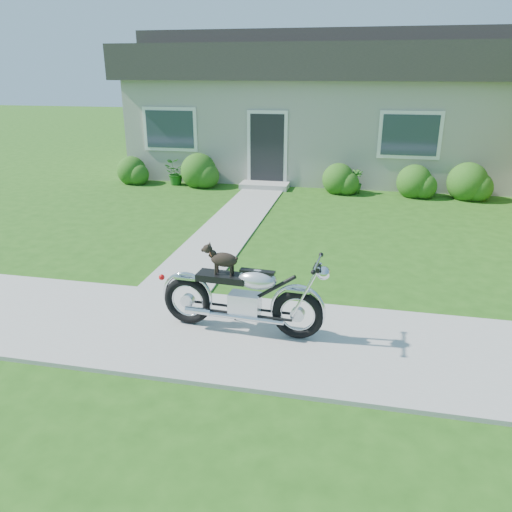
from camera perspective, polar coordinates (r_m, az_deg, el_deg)
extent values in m
plane|color=#235114|center=(6.63, -0.72, -9.15)|extent=(80.00, 80.00, 0.00)
cube|color=#9E9B93|center=(6.62, -0.72, -9.00)|extent=(24.00, 2.20, 0.04)
cube|color=#9E9B93|center=(11.45, -2.53, 3.90)|extent=(1.20, 8.00, 0.03)
cube|color=#B0A99F|center=(17.75, 8.12, 14.53)|extent=(12.00, 6.00, 3.00)
cube|color=#2D2B28|center=(17.67, 8.46, 20.99)|extent=(12.60, 6.60, 1.00)
cube|color=#2D2B28|center=(17.69, 8.59, 23.25)|extent=(12.60, 2.00, 0.60)
cube|color=black|center=(15.02, 1.27, 11.94)|extent=(1.00, 0.06, 2.10)
cube|color=#9E9B93|center=(14.85, 0.99, 8.04)|extent=(1.40, 0.70, 0.16)
cube|color=#2D3847|center=(15.78, -9.81, 14.08)|extent=(1.70, 0.05, 1.30)
cube|color=#2D3847|center=(14.73, 17.18, 13.06)|extent=(1.70, 0.05, 1.30)
sphere|color=#275717|center=(14.48, 17.62, 8.07)|extent=(0.95, 0.95, 0.95)
sphere|color=#275717|center=(14.42, 9.39, 8.64)|extent=(0.91, 0.91, 0.91)
sphere|color=#275717|center=(14.66, 23.01, 7.76)|extent=(1.07, 1.07, 1.07)
sphere|color=#275717|center=(15.99, -14.04, 9.43)|extent=(0.89, 0.89, 0.89)
sphere|color=#275717|center=(15.17, -6.57, 9.61)|extent=(1.07, 1.07, 1.07)
imported|color=#1D5917|center=(15.50, -9.31, 9.37)|extent=(0.69, 0.61, 0.73)
imported|color=#255B19|center=(14.47, 11.30, 8.34)|extent=(0.46, 0.46, 0.67)
torus|color=black|center=(6.38, 4.78, -6.66)|extent=(0.68, 0.15, 0.67)
torus|color=black|center=(6.78, -7.81, -5.07)|extent=(0.68, 0.15, 0.67)
cube|color=silver|center=(6.50, -1.30, -5.54)|extent=(0.41, 0.26, 0.30)
ellipsoid|color=silver|center=(6.31, 0.16, -2.70)|extent=(0.53, 0.32, 0.26)
cube|color=black|center=(6.44, -3.88, -2.41)|extent=(0.66, 0.30, 0.09)
cube|color=silver|center=(6.23, 4.87, -3.88)|extent=(0.31, 0.16, 0.03)
cube|color=silver|center=(6.64, -7.95, -2.42)|extent=(0.31, 0.16, 0.03)
cylinder|color=silver|center=(6.05, 7.02, -0.81)|extent=(0.06, 0.60, 0.03)
sphere|color=silver|center=(6.09, 7.72, -1.94)|extent=(0.18, 0.18, 0.17)
cylinder|color=silver|center=(6.45, -1.62, -7.06)|extent=(1.10, 0.13, 0.06)
ellipsoid|color=black|center=(6.34, -3.68, -0.42)|extent=(0.36, 0.19, 0.19)
sphere|color=black|center=(6.37, -5.56, 0.81)|extent=(0.12, 0.12, 0.11)
cylinder|color=black|center=(6.46, -4.40, -1.24)|extent=(0.03, 0.03, 0.15)
cylinder|color=black|center=(6.39, -4.65, -1.51)|extent=(0.03, 0.03, 0.15)
cylinder|color=black|center=(6.39, -2.65, -1.43)|extent=(0.03, 0.03, 0.15)
cylinder|color=black|center=(6.32, -2.88, -1.70)|extent=(0.03, 0.03, 0.15)
torus|color=#B14E2F|center=(6.37, -5.10, 0.33)|extent=(0.06, 0.10, 0.09)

